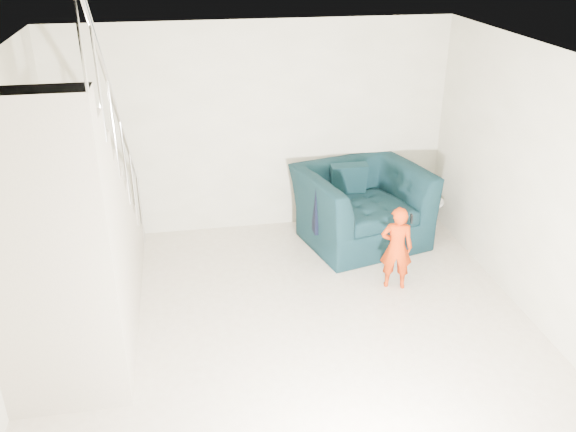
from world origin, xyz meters
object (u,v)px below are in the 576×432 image
object	(u,v)px
staircase	(72,254)
armchair	(362,206)
toddler	(396,248)
side_table	(428,209)

from	to	relation	value
staircase	armchair	bearing A→B (deg)	25.23
armchair	toddler	bearing A→B (deg)	-101.35
side_table	staircase	size ratio (longest dim) A/B	0.11
armchair	toddler	distance (m)	1.15
armchair	toddler	xyz separation A→B (m)	(0.06, -1.15, 0.01)
staircase	toddler	bearing A→B (deg)	6.58
staircase	side_table	bearing A→B (deg)	22.31
toddler	side_table	bearing A→B (deg)	-108.45
armchair	side_table	size ratio (longest dim) A/B	3.75
toddler	staircase	size ratio (longest dim) A/B	0.27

